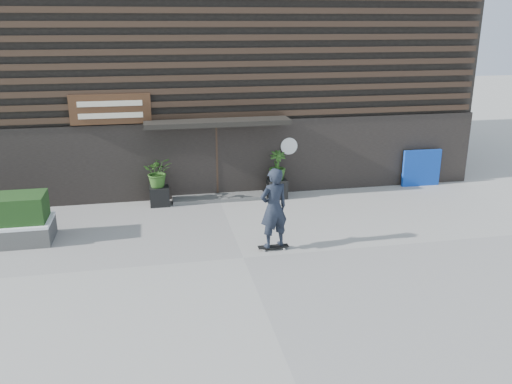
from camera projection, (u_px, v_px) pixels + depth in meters
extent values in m
plane|color=#A09E98|center=(243.00, 258.00, 12.99)|extent=(80.00, 80.00, 0.00)
cube|color=#525250|center=(219.00, 197.00, 17.26)|extent=(3.00, 0.80, 0.12)
cube|color=black|center=(160.00, 196.00, 16.65)|extent=(0.60, 0.60, 0.60)
imported|color=#2D591E|center=(158.00, 172.00, 16.41)|extent=(0.86, 0.75, 0.96)
cube|color=black|center=(277.00, 189.00, 17.36)|extent=(0.60, 0.60, 0.60)
imported|color=#2D591E|center=(277.00, 166.00, 17.12)|extent=(0.54, 0.54, 0.96)
cube|color=#0C34A2|center=(421.00, 168.00, 18.51)|extent=(1.37, 0.13, 1.28)
cube|color=black|center=(199.00, 61.00, 21.09)|extent=(18.00, 10.00, 8.00)
cube|color=black|center=(217.00, 159.00, 17.21)|extent=(18.00, 0.12, 2.50)
cube|color=#38281E|center=(216.00, 115.00, 16.71)|extent=(17.60, 0.08, 0.18)
cube|color=#38281E|center=(216.00, 103.00, 16.59)|extent=(17.60, 0.08, 0.18)
cube|color=#38281E|center=(215.00, 90.00, 16.47)|extent=(17.60, 0.08, 0.18)
cube|color=#38281E|center=(215.00, 77.00, 16.35)|extent=(17.60, 0.08, 0.18)
cube|color=#38281E|center=(215.00, 64.00, 16.23)|extent=(17.60, 0.08, 0.18)
cube|color=#38281E|center=(214.00, 51.00, 16.11)|extent=(17.60, 0.08, 0.18)
cube|color=#38281E|center=(214.00, 38.00, 15.99)|extent=(17.60, 0.08, 0.18)
cube|color=#38281E|center=(214.00, 24.00, 15.87)|extent=(17.60, 0.08, 0.18)
cube|color=#38281E|center=(213.00, 10.00, 15.75)|extent=(17.60, 0.08, 0.18)
cube|color=black|center=(218.00, 122.00, 16.40)|extent=(4.50, 1.00, 0.15)
cube|color=black|center=(216.00, 161.00, 17.39)|extent=(2.40, 0.30, 2.30)
cube|color=#38281E|center=(217.00, 162.00, 17.23)|extent=(0.06, 0.10, 2.30)
cube|color=#472B19|center=(110.00, 109.00, 15.95)|extent=(2.40, 0.10, 0.90)
cube|color=beige|center=(110.00, 104.00, 15.83)|extent=(1.90, 0.02, 0.16)
cube|color=beige|center=(111.00, 116.00, 15.94)|extent=(1.90, 0.02, 0.16)
cylinder|color=white|center=(289.00, 146.00, 17.48)|extent=(0.56, 0.03, 0.56)
cube|color=black|center=(273.00, 246.00, 13.43)|extent=(0.78, 0.20, 0.02)
cylinder|color=#B3B3AE|center=(264.00, 251.00, 13.31)|extent=(0.06, 0.03, 0.06)
cylinder|color=#BAB9B4|center=(262.00, 248.00, 13.50)|extent=(0.06, 0.03, 0.06)
cylinder|color=#A6A6A1|center=(284.00, 249.00, 13.41)|extent=(0.06, 0.03, 0.06)
cylinder|color=beige|center=(282.00, 246.00, 13.59)|extent=(0.06, 0.03, 0.06)
imported|color=black|center=(274.00, 208.00, 13.12)|extent=(0.85, 0.68, 2.05)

